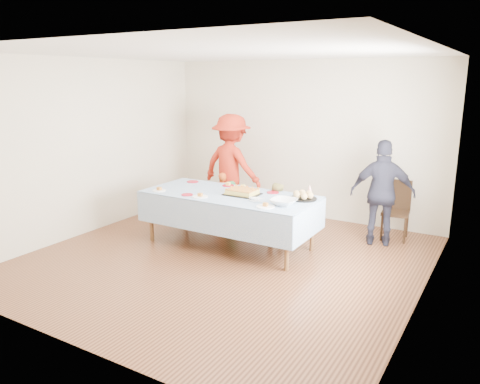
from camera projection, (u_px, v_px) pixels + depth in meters
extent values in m
plane|color=#402112|center=(225.00, 259.00, 6.36)|extent=(5.00, 5.00, 0.00)
cube|color=beige|center=(302.00, 140.00, 8.13)|extent=(5.00, 0.04, 2.70)
cube|color=beige|center=(65.00, 205.00, 3.95)|extent=(5.00, 0.04, 2.70)
cube|color=beige|center=(89.00, 147.00, 7.28)|extent=(0.04, 5.00, 2.70)
cube|color=beige|center=(429.00, 183.00, 4.80)|extent=(0.04, 5.00, 2.70)
cube|color=white|center=(223.00, 52.00, 5.72)|extent=(5.00, 5.00, 0.04)
cube|color=#472B16|center=(431.00, 165.00, 4.95)|extent=(0.03, 1.75, 1.35)
cylinder|color=brown|center=(151.00, 217.00, 7.00)|extent=(0.06, 0.06, 0.73)
cylinder|color=brown|center=(287.00, 244.00, 5.89)|extent=(0.06, 0.06, 0.73)
cylinder|color=brown|center=(185.00, 205.00, 7.70)|extent=(0.06, 0.06, 0.73)
cylinder|color=brown|center=(312.00, 226.00, 6.59)|extent=(0.06, 0.06, 0.73)
cube|color=brown|center=(229.00, 196.00, 6.70)|extent=(2.40, 1.00, 0.04)
cube|color=white|center=(229.00, 194.00, 6.70)|extent=(2.50, 1.10, 0.01)
cube|color=black|center=(242.00, 194.00, 6.65)|extent=(0.47, 0.36, 0.01)
cube|color=#EFCD5B|center=(242.00, 192.00, 6.64)|extent=(0.40, 0.30, 0.06)
cube|color=#B47729|center=(242.00, 189.00, 6.63)|extent=(0.40, 0.30, 0.01)
cylinder|color=black|center=(303.00, 199.00, 6.39)|extent=(0.38, 0.38, 0.02)
sphere|color=#E2B46E|center=(310.00, 195.00, 6.33)|extent=(0.09, 0.09, 0.09)
sphere|color=#E2B46E|center=(309.00, 194.00, 6.43)|extent=(0.09, 0.09, 0.09)
sphere|color=#E2B46E|center=(302.00, 193.00, 6.48)|extent=(0.09, 0.09, 0.09)
sphere|color=#E2B46E|center=(296.00, 194.00, 6.43)|extent=(0.09, 0.09, 0.09)
sphere|color=#E2B46E|center=(297.00, 195.00, 6.33)|extent=(0.09, 0.09, 0.09)
sphere|color=#E2B46E|center=(304.00, 196.00, 6.28)|extent=(0.09, 0.09, 0.09)
sphere|color=#E2B46E|center=(303.00, 195.00, 6.38)|extent=(0.09, 0.09, 0.09)
imported|color=silver|center=(284.00, 202.00, 6.10)|extent=(0.34, 0.34, 0.08)
cone|color=silver|center=(310.00, 190.00, 6.53)|extent=(0.10, 0.10, 0.18)
cylinder|color=red|center=(193.00, 182.00, 7.46)|extent=(0.19, 0.19, 0.01)
cylinder|color=red|center=(228.00, 186.00, 7.19)|extent=(0.18, 0.18, 0.01)
cylinder|color=red|center=(243.00, 188.00, 7.03)|extent=(0.20, 0.20, 0.01)
cylinder|color=red|center=(273.00, 192.00, 6.75)|extent=(0.17, 0.17, 0.01)
cylinder|color=red|center=(187.00, 195.00, 6.62)|extent=(0.17, 0.17, 0.01)
cylinder|color=white|center=(159.00, 190.00, 6.87)|extent=(0.20, 0.20, 0.01)
cylinder|color=white|center=(200.00, 197.00, 6.52)|extent=(0.22, 0.22, 0.01)
cylinder|color=white|center=(265.00, 207.00, 6.01)|extent=(0.24, 0.24, 0.01)
cylinder|color=black|center=(382.00, 228.00, 7.04)|extent=(0.03, 0.03, 0.40)
cylinder|color=black|center=(405.00, 231.00, 6.90)|extent=(0.03, 0.03, 0.40)
cylinder|color=black|center=(385.00, 222.00, 7.33)|extent=(0.03, 0.03, 0.40)
cylinder|color=black|center=(407.00, 225.00, 7.20)|extent=(0.03, 0.03, 0.40)
cube|color=black|center=(396.00, 213.00, 7.07)|extent=(0.42, 0.42, 0.05)
cube|color=black|center=(398.00, 194.00, 7.16)|extent=(0.39, 0.08, 0.46)
imported|color=#CD4E19|center=(222.00, 196.00, 8.05)|extent=(0.36, 0.31, 0.83)
imported|color=#246C3B|center=(230.00, 204.00, 7.71)|extent=(0.40, 0.30, 0.76)
imported|color=#A8994E|center=(276.00, 212.00, 6.99)|extent=(0.44, 0.35, 0.89)
imported|color=#B62916|center=(232.00, 166.00, 8.16)|extent=(1.23, 0.80, 1.80)
imported|color=#252533|center=(383.00, 193.00, 6.75)|extent=(0.98, 0.60, 1.55)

